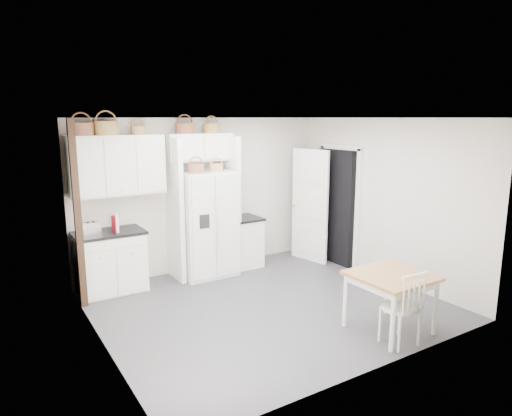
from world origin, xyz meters
TOP-DOWN VIEW (x-y plane):
  - floor at (0.00, 0.00)m, footprint 4.50×4.50m
  - ceiling at (0.00, 0.00)m, footprint 4.50×4.50m
  - wall_back at (0.00, 2.00)m, footprint 4.50×0.00m
  - wall_left at (-2.25, 0.00)m, footprint 0.00×4.00m
  - wall_right at (2.25, 0.00)m, footprint 0.00×4.00m
  - refrigerator at (-0.15, 1.64)m, footprint 0.90×0.73m
  - base_cab_left at (-1.72, 1.70)m, footprint 0.97×0.61m
  - base_cab_right at (0.63, 1.70)m, footprint 0.48×0.57m
  - dining_table at (0.85, -1.45)m, footprint 0.89×0.89m
  - windsor_chair at (0.69, -1.75)m, footprint 0.47×0.43m
  - counter_left at (-1.72, 1.70)m, footprint 1.01×0.65m
  - counter_right at (0.63, 1.70)m, footprint 0.52×0.61m
  - toaster at (-1.97, 1.69)m, footprint 0.25×0.15m
  - cookbook_red at (-1.65, 1.62)m, footprint 0.05×0.16m
  - cookbook_cream at (-1.61, 1.62)m, footprint 0.07×0.18m
  - basket_upper_a at (-1.97, 1.83)m, footprint 0.32×0.32m
  - basket_upper_b at (-1.62, 1.83)m, footprint 0.34×0.34m
  - basket_upper_c at (-1.15, 1.83)m, footprint 0.22×0.22m
  - basket_bridge_a at (-0.39, 1.83)m, footprint 0.30×0.30m
  - basket_bridge_b at (0.08, 1.83)m, footprint 0.28×0.28m
  - basket_fridge_a at (-0.35, 1.54)m, footprint 0.26×0.26m
  - basket_fridge_b at (0.01, 1.54)m, footprint 0.23×0.23m
  - upper_cabinet at (-1.50, 1.83)m, footprint 1.40×0.34m
  - bridge_cabinet at (-0.15, 1.83)m, footprint 1.12×0.34m
  - fridge_panel_left at (-0.66, 1.70)m, footprint 0.08×0.60m
  - fridge_panel_right at (0.36, 1.70)m, footprint 0.08×0.60m
  - trim_post at (-2.20, 1.35)m, footprint 0.09×0.09m
  - doorway_void at (2.16, 1.00)m, footprint 0.18×0.85m
  - door_slab at (1.80, 1.33)m, footprint 0.21×0.79m

SIDE VIEW (x-z plane):
  - floor at x=0.00m, z-range 0.00..0.00m
  - dining_table at x=0.85m, z-range 0.00..0.73m
  - base_cab_right at x=0.63m, z-range 0.00..0.84m
  - base_cab_left at x=-1.72m, z-range 0.00..0.90m
  - windsor_chair at x=0.69m, z-range 0.00..0.91m
  - counter_right at x=0.63m, z-range 0.84..0.88m
  - refrigerator at x=-0.15m, z-range 0.00..1.75m
  - counter_left at x=-1.72m, z-range 0.90..0.94m
  - toaster at x=-1.97m, z-range 0.94..1.11m
  - doorway_void at x=2.16m, z-range 0.00..2.05m
  - door_slab at x=1.80m, z-range 0.00..2.05m
  - cookbook_red at x=-1.65m, z-range 0.94..1.18m
  - cookbook_cream at x=-1.61m, z-range 0.94..1.20m
  - fridge_panel_left at x=-0.66m, z-range 0.00..2.30m
  - fridge_panel_right at x=0.36m, z-range 0.00..2.30m
  - wall_back at x=0.00m, z-range -0.95..3.55m
  - wall_left at x=-2.25m, z-range -0.70..3.30m
  - wall_right at x=2.25m, z-range -0.70..3.30m
  - trim_post at x=-2.20m, z-range 0.00..2.60m
  - basket_fridge_b at x=0.01m, z-range 1.75..1.87m
  - basket_fridge_a at x=-0.35m, z-range 1.75..1.88m
  - upper_cabinet at x=-1.50m, z-range 1.45..2.35m
  - bridge_cabinet at x=-0.15m, z-range 1.90..2.35m
  - basket_upper_c at x=-1.15m, z-range 2.35..2.48m
  - basket_bridge_b at x=0.08m, z-range 2.35..2.51m
  - basket_bridge_a at x=-0.39m, z-range 2.35..2.52m
  - basket_upper_a at x=-1.97m, z-range 2.35..2.53m
  - basket_upper_b at x=-1.62m, z-range 2.35..2.55m
  - ceiling at x=0.00m, z-range 2.60..2.60m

